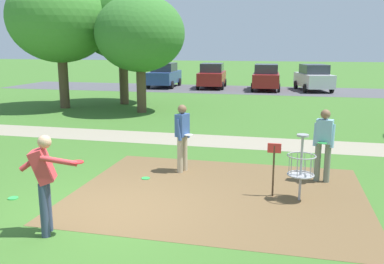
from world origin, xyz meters
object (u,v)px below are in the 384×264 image
Objects in this scene: disc_golf_basket at (298,165)px; player_waiting_left at (324,141)px; frisbee_by_tee at (146,178)px; parked_car_center_left at (212,76)px; parked_car_rightmost at (314,78)px; player_foreground_watching at (182,134)px; parked_car_leftmost at (164,75)px; parked_car_center_right at (266,77)px; frisbee_near_basket at (13,198)px; tree_mid_center at (122,20)px; tree_mid_left at (60,19)px; tree_near_left at (140,34)px; player_throwing at (45,178)px.

disc_golf_basket is 0.81× the size of player_waiting_left.
parked_car_center_left reaches higher than frisbee_by_tee.
disc_golf_basket is at bearing -93.77° from parked_car_rightmost.
player_foreground_watching is 0.40× the size of parked_car_leftmost.
parked_car_center_right reaches higher than player_waiting_left.
tree_mid_center is at bearing 103.04° from frisbee_near_basket.
frisbee_near_basket is at bearing -80.70° from parked_car_leftmost.
tree_mid_center reaches higher than player_waiting_left.
player_foreground_watching is 0.39× the size of parked_car_center_left.
parked_car_center_left is 0.96× the size of parked_car_rightmost.
player_foreground_watching is 13.03m from tree_mid_left.
parked_car_center_left is at bearing 72.34° from tree_mid_center.
parked_car_center_left is (1.16, 12.15, -2.74)m from tree_near_left.
parked_car_center_right is (7.74, -0.46, 0.00)m from parked_car_leftmost.
disc_golf_basket is at bearing 32.07° from player_throwing.
parked_car_leftmost is 0.95× the size of parked_car_rightmost.
parked_car_center_right reaches higher than disc_golf_basket.
disc_golf_basket is 4.87m from player_throwing.
frisbee_near_basket is at bearing -157.49° from player_waiting_left.
frisbee_near_basket is 24.34m from parked_car_rightmost.
tree_mid_left reaches higher than frisbee_near_basket.
frisbee_near_basket is 1.01× the size of frisbee_by_tee.
tree_mid_center reaches higher than parked_car_rightmost.
parked_car_rightmost is at bearing -0.68° from parked_car_leftmost.
parked_car_center_left is (-5.89, 22.21, 0.17)m from disc_golf_basket.
parked_car_center_left is at bearing 98.46° from player_foreground_watching.
player_foreground_watching is 4.09m from frisbee_near_basket.
parked_car_leftmost is (-6.80, 20.73, -0.05)m from player_foreground_watching.
tree_near_left is at bearing 110.54° from frisbee_by_tee.
parked_car_center_right is (9.53, 11.11, -3.50)m from tree_mid_left.
tree_mid_left reaches higher than player_waiting_left.
parked_car_center_left is 1.01× the size of parked_car_center_right.
disc_golf_basket is 6.69× the size of frisbee_by_tee.
frisbee_by_tee is 0.05× the size of parked_car_leftmost.
player_waiting_left is (4.71, 3.92, -0.02)m from player_throwing.
tree_mid_center is 1.54× the size of parked_car_center_right.
frisbee_by_tee is at bearing -69.46° from tree_near_left.
disc_golf_basket is 0.81× the size of player_foreground_watching.
parked_car_leftmost and parked_car_center_left have the same top height.
tree_near_left is (-3.55, 9.48, 3.65)m from frisbee_by_tee.
player_waiting_left is 0.26× the size of tree_mid_center.
tree_mid_center is 1.52× the size of parked_car_center_left.
disc_golf_basket is 12.62m from tree_near_left.
tree_mid_center is (-4.85, 15.13, 3.48)m from player_throwing.
player_waiting_left is 20.62m from parked_car_rightmost.
parked_car_center_right reaches higher than frisbee_by_tee.
player_throwing is at bearing -85.92° from parked_car_center_left.
tree_mid_left reaches higher than player_throwing.
tree_mid_center reaches higher than player_throwing.
player_waiting_left is at bearing -72.76° from parked_car_center_left.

